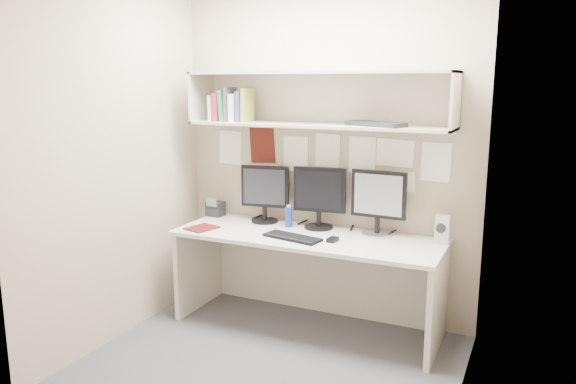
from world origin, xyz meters
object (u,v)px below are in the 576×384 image
at_px(maroon_notebook, 202,228).
at_px(desk_phone, 215,209).
at_px(monitor_center, 319,195).
at_px(speaker, 442,229).
at_px(monitor_left, 265,191).
at_px(desk, 307,281).
at_px(keyboard, 292,237).
at_px(monitor_right, 378,200).

bearing_deg(maroon_notebook, desk_phone, 121.58).
distance_m(monitor_center, speaker, 0.95).
xyz_separation_m(monitor_left, monitor_center, (0.47, -0.00, 0.01)).
xyz_separation_m(desk, monitor_center, (0.00, 0.22, 0.62)).
height_order(monitor_left, keyboard, monitor_left).
height_order(monitor_center, maroon_notebook, monitor_center).
xyz_separation_m(monitor_right, speaker, (0.47, -0.02, -0.16)).
xyz_separation_m(keyboard, speaker, (1.00, 0.35, 0.09)).
xyz_separation_m(monitor_right, keyboard, (-0.53, -0.37, -0.25)).
xyz_separation_m(monitor_right, maroon_notebook, (-1.28, -0.40, -0.25)).
height_order(monitor_left, monitor_right, monitor_right).
bearing_deg(monitor_center, maroon_notebook, -160.98).
distance_m(desk, keyboard, 0.41).
relative_size(monitor_right, maroon_notebook, 2.14).
distance_m(desk, maroon_notebook, 0.91).
bearing_deg(monitor_center, monitor_left, 172.50).
distance_m(monitor_right, maroon_notebook, 1.36).
xyz_separation_m(desk, monitor_right, (0.47, 0.22, 0.62)).
height_order(monitor_right, desk_phone, monitor_right).
bearing_deg(desk_phone, keyboard, -17.89).
height_order(keyboard, speaker, speaker).
distance_m(monitor_center, monitor_right, 0.47).
bearing_deg(maroon_notebook, monitor_right, 31.62).
distance_m(monitor_left, monitor_right, 0.93).
bearing_deg(desk, maroon_notebook, -167.05).
relative_size(monitor_center, desk_phone, 2.93).
distance_m(monitor_center, maroon_notebook, 0.94).
distance_m(monitor_center, keyboard, 0.45).
distance_m(desk, monitor_left, 0.80).
xyz_separation_m(speaker, desk_phone, (-1.87, 0.02, -0.04)).
bearing_deg(desk, speaker, 12.06).
xyz_separation_m(monitor_left, speaker, (1.40, -0.02, -0.15)).
bearing_deg(monitor_center, monitor_right, -7.49).
bearing_deg(keyboard, desk, 81.32).
distance_m(speaker, desk_phone, 1.87).
relative_size(monitor_left, keyboard, 1.05).
distance_m(monitor_left, keyboard, 0.60).
xyz_separation_m(keyboard, desk_phone, (-0.88, 0.37, 0.05)).
bearing_deg(keyboard, monitor_left, 149.89).
xyz_separation_m(monitor_center, desk_phone, (-0.94, -0.00, -0.19)).
bearing_deg(maroon_notebook, speaker, 26.50).
height_order(monitor_right, maroon_notebook, monitor_right).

